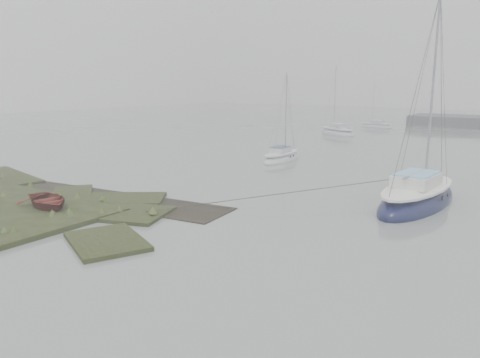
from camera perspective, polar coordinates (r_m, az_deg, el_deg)
name	(u,v)px	position (r m, az deg, el deg)	size (l,w,h in m)	color
ground	(367,150)	(44.41, 15.22, 3.44)	(160.00, 160.00, 0.00)	slate
sailboat_main	(417,199)	(24.88, 20.79, -2.27)	(3.31, 8.05, 11.07)	#0F1435
sailboat_white	(281,158)	(36.94, 5.07, 2.59)	(2.02, 5.31, 7.37)	silver
sailboat_far_a	(337,132)	(56.96, 11.79, 5.59)	(6.22, 5.06, 8.65)	#B8BEC3
sailboat_far_c	(376,126)	(67.32, 16.29, 6.20)	(4.93, 2.34, 6.68)	silver
dinghy	(47,200)	(23.98, -22.42, -2.41)	(2.22, 3.11, 0.64)	#62180F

